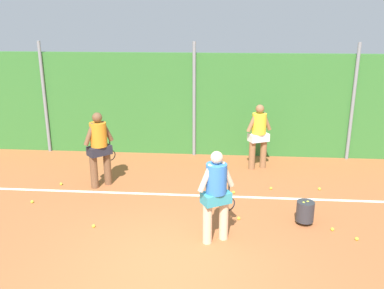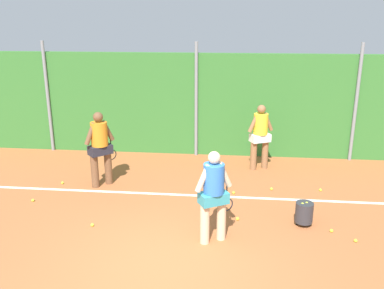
{
  "view_description": "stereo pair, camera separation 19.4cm",
  "coord_description": "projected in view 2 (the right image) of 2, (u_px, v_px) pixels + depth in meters",
  "views": [
    {
      "loc": [
        0.94,
        -6.1,
        4.09
      ],
      "look_at": [
        0.18,
        3.07,
        1.25
      ],
      "focal_mm": 38.39,
      "sensor_mm": 36.0,
      "label": 1
    },
    {
      "loc": [
        1.13,
        -6.08,
        4.09
      ],
      "look_at": [
        0.18,
        3.07,
        1.25
      ],
      "focal_mm": 38.39,
      "sensor_mm": 36.0,
      "label": 2
    }
  ],
  "objects": [
    {
      "name": "fence_post_left",
      "position": [
        48.0,
        97.0,
        12.77
      ],
      "size": [
        0.1,
        0.1,
        3.45
      ],
      "primitive_type": "cylinder",
      "color": "gray",
      "rests_on": "ground_plane"
    },
    {
      "name": "player_midcourt",
      "position": [
        100.0,
        145.0,
        10.18
      ],
      "size": [
        0.63,
        0.68,
        1.91
      ],
      "rotation": [
        0.0,
        0.0,
        0.76
      ],
      "color": "brown",
      "rests_on": "ground_plane"
    },
    {
      "name": "tennis_ball_9",
      "position": [
        62.0,
        183.0,
        10.55
      ],
      "size": [
        0.07,
        0.07,
        0.07
      ],
      "primitive_type": "sphere",
      "color": "#CCDB33",
      "rests_on": "ground_plane"
    },
    {
      "name": "ball_hopper",
      "position": [
        304.0,
        212.0,
        8.38
      ],
      "size": [
        0.36,
        0.36,
        0.51
      ],
      "color": "#2D2D33",
      "rests_on": "ground_plane"
    },
    {
      "name": "fence_post_center",
      "position": [
        196.0,
        100.0,
        12.31
      ],
      "size": [
        0.1,
        0.1,
        3.45
      ],
      "primitive_type": "cylinder",
      "color": "gray",
      "rests_on": "ground_plane"
    },
    {
      "name": "player_foreground_near",
      "position": [
        214.0,
        192.0,
        7.58
      ],
      "size": [
        0.71,
        0.54,
        1.8
      ],
      "rotation": [
        0.0,
        0.0,
        0.52
      ],
      "color": "beige",
      "rests_on": "ground_plane"
    },
    {
      "name": "court_baseline_paint",
      "position": [
        184.0,
        195.0,
        9.9
      ],
      "size": [
        11.77,
        0.1,
        0.01
      ],
      "primitive_type": "cube",
      "color": "white",
      "rests_on": "ground_plane"
    },
    {
      "name": "tennis_ball_4",
      "position": [
        92.0,
        225.0,
        8.4
      ],
      "size": [
        0.07,
        0.07,
        0.07
      ],
      "primitive_type": "sphere",
      "color": "#CCDB33",
      "rests_on": "ground_plane"
    },
    {
      "name": "tennis_ball_6",
      "position": [
        237.0,
        219.0,
        8.66
      ],
      "size": [
        0.07,
        0.07,
        0.07
      ],
      "primitive_type": "sphere",
      "color": "#CCDB33",
      "rests_on": "ground_plane"
    },
    {
      "name": "player_backcourt_far",
      "position": [
        260.0,
        134.0,
        11.33
      ],
      "size": [
        0.72,
        0.51,
        1.84
      ],
      "rotation": [
        0.0,
        0.0,
        3.58
      ],
      "color": "#8C603D",
      "rests_on": "ground_plane"
    },
    {
      "name": "tennis_ball_8",
      "position": [
        320.0,
        190.0,
        10.11
      ],
      "size": [
        0.07,
        0.07,
        0.07
      ],
      "primitive_type": "sphere",
      "color": "#CCDB33",
      "rests_on": "ground_plane"
    },
    {
      "name": "tennis_ball_0",
      "position": [
        215.0,
        169.0,
        11.52
      ],
      "size": [
        0.07,
        0.07,
        0.07
      ],
      "primitive_type": "sphere",
      "color": "#CCDB33",
      "rests_on": "ground_plane"
    },
    {
      "name": "ground_plane",
      "position": [
        178.0,
        217.0,
        8.83
      ],
      "size": [
        24.77,
        24.77,
        0.0
      ],
      "primitive_type": "plane",
      "color": "#A85B33"
    },
    {
      "name": "tennis_ball_10",
      "position": [
        331.0,
        231.0,
        8.17
      ],
      "size": [
        0.07,
        0.07,
        0.07
      ],
      "primitive_type": "sphere",
      "color": "#CCDB33",
      "rests_on": "ground_plane"
    },
    {
      "name": "fence_post_right",
      "position": [
        356.0,
        104.0,
        11.85
      ],
      "size": [
        0.1,
        0.1,
        3.45
      ],
      "primitive_type": "cylinder",
      "color": "gray",
      "rests_on": "ground_plane"
    },
    {
      "name": "hedge_fence_backdrop",
      "position": [
        197.0,
        105.0,
        12.52
      ],
      "size": [
        16.1,
        0.25,
        3.1
      ],
      "primitive_type": "cube",
      "color": "#33702D",
      "rests_on": "ground_plane"
    },
    {
      "name": "tennis_ball_5",
      "position": [
        33.0,
        200.0,
        9.54
      ],
      "size": [
        0.07,
        0.07,
        0.07
      ],
      "primitive_type": "sphere",
      "color": "#CCDB33",
      "rests_on": "ground_plane"
    },
    {
      "name": "tennis_ball_3",
      "position": [
        356.0,
        241.0,
        7.81
      ],
      "size": [
        0.07,
        0.07,
        0.07
      ],
      "primitive_type": "sphere",
      "color": "#CCDB33",
      "rests_on": "ground_plane"
    },
    {
      "name": "tennis_ball_7",
      "position": [
        271.0,
        189.0,
        10.17
      ],
      "size": [
        0.07,
        0.07,
        0.07
      ],
      "primitive_type": "sphere",
      "color": "#CCDB33",
      "rests_on": "ground_plane"
    },
    {
      "name": "tennis_ball_2",
      "position": [
        234.0,
        193.0,
        9.95
      ],
      "size": [
        0.07,
        0.07,
        0.07
      ],
      "primitive_type": "sphere",
      "color": "#CCDB33",
      "rests_on": "ground_plane"
    }
  ]
}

